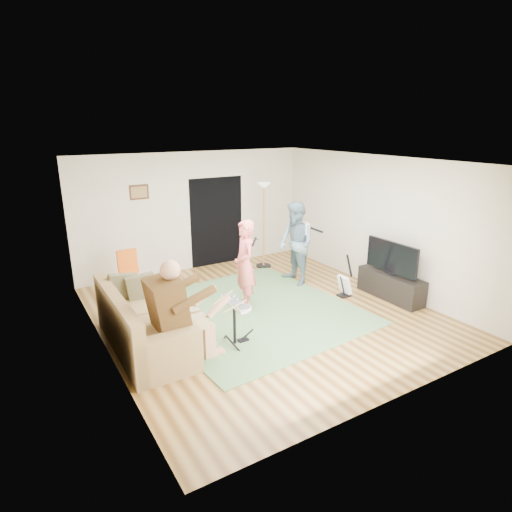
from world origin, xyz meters
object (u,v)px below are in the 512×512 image
Objects in this scene: guitarist at (296,244)px; television at (392,257)px; guitar_spare at (345,284)px; singer at (245,265)px; tv_cabinet at (391,286)px; drum_kit at (235,325)px; torchiere_lamp at (264,210)px; dining_chair at (131,281)px; sofa at (139,330)px.

guitarist is 1.48× the size of television.
guitar_spare is (0.41, -1.11, -0.63)m from guitarist.
singer reaches higher than tv_cabinet.
guitarist is 1.34m from guitar_spare.
drum_kit is 3.95m from torchiere_lamp.
television reaches higher than dining_chair.
singer is 1.63m from guitarist.
tv_cabinet is (0.71, -0.53, 0.00)m from guitar_spare.
guitar_spare is at bearing 143.60° from tv_cabinet.
torchiere_lamp is 1.43× the size of tv_cabinet.
guitar_spare is (2.79, 0.57, -0.08)m from drum_kit.
drum_kit is 2.96m from guitarist.
drum_kit is at bearing -26.54° from sofa.
singer is at bearing 163.84° from guitar_spare.
television is at bearing 79.70° from singer.
guitarist is 1.38m from torchiere_lamp.
drum_kit reaches higher than tv_cabinet.
singer reaches higher than dining_chair.
torchiere_lamp is (3.69, 2.32, 1.07)m from sofa.
sofa reaches higher than drum_kit.
sofa is 1.37× the size of singer.
guitar_spare is 4.21m from dining_chair.
guitarist is at bearing 35.23° from drum_kit.
drum_kit is 0.37× the size of torchiere_lamp.
singer is (0.84, 1.14, 0.51)m from drum_kit.
drum_kit is at bearing -51.41° from guitarist.
television is (1.07, -1.63, -0.03)m from guitarist.
guitar_spare is 0.89m from tv_cabinet.
sofa reaches higher than tv_cabinet.
guitar_spare is 0.72× the size of television.
guitarist is 0.88× the size of torchiere_lamp.
singer is 2.35m from dining_chair.
tv_cabinet is (1.11, -2.92, -1.12)m from torchiere_lamp.
television is at bearing -32.68° from dining_chair.
singer is 2.94m from tv_cabinet.
television is (2.61, -1.09, 0.02)m from singer.
dining_chair is (0.46, 2.06, 0.03)m from sofa.
torchiere_lamp reaches higher than sofa.
sofa is 3.08× the size of drum_kit.
sofa is 2.63× the size of guitar_spare.
dining_chair reaches higher than guitar_spare.
tv_cabinet is (4.80, -0.60, -0.06)m from sofa.
guitarist reaches higher than sofa.
tv_cabinet is (4.34, -2.66, -0.09)m from dining_chair.
tv_cabinet is (3.50, 0.05, -0.07)m from drum_kit.
drum_kit is 1.50m from singer.
torchiere_lamp reaches higher than television.
sofa is 4.82m from television.
guitarist is 2.04× the size of guitar_spare.
television reaches higher than drum_kit.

